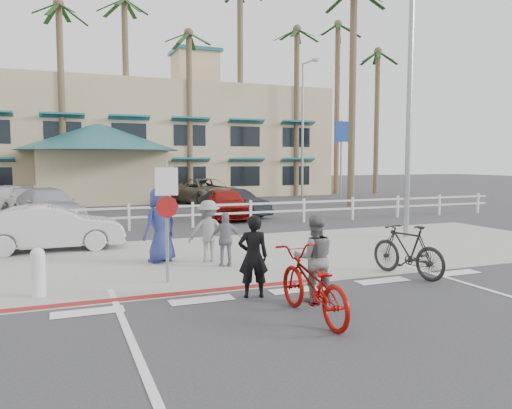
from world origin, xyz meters
name	(u,v)px	position (x,y,z in m)	size (l,w,h in m)	color
ground	(313,298)	(0.00, 0.00, 0.00)	(140.00, 140.00, 0.00)	#333335
bike_path	(376,331)	(0.00, -2.00, 0.00)	(12.00, 16.00, 0.01)	#333335
sidewalk_plaza	(234,256)	(0.00, 4.50, 0.01)	(22.00, 7.00, 0.01)	gray
cross_street	(196,235)	(0.00, 8.50, 0.00)	(40.00, 5.00, 0.01)	#333335
parking_lot	(149,210)	(0.00, 18.00, 0.00)	(50.00, 16.00, 0.01)	#333335
curb_red	(142,298)	(-3.00, 1.20, 0.01)	(7.00, 0.25, 0.02)	maroon
rail_fence	(195,215)	(0.50, 10.50, 0.50)	(29.40, 0.16, 1.00)	silver
building	(145,121)	(2.00, 31.00, 5.65)	(28.00, 16.00, 11.30)	#CDB58C
sign_post	(167,215)	(-2.30, 2.20, 1.45)	(0.50, 0.10, 2.90)	gray
bollard_0	(38,272)	(-4.80, 2.00, 0.47)	(0.26, 0.26, 0.95)	silver
streetlight_0	(409,103)	(6.50, 5.50, 4.50)	(0.60, 2.00, 9.00)	gray
streetlight_1	(303,130)	(12.00, 24.00, 4.75)	(0.60, 2.00, 9.50)	gray
info_sign	(341,158)	(14.00, 22.00, 2.80)	(1.20, 0.16, 5.60)	navy
palm_3	(61,88)	(-4.00, 25.00, 7.00)	(4.00, 4.00, 14.00)	black
palm_4	(126,86)	(0.00, 26.00, 7.50)	(4.00, 4.00, 15.00)	black
palm_5	(189,102)	(4.00, 25.00, 6.50)	(4.00, 4.00, 13.00)	black
palm_6	(240,78)	(8.00, 26.00, 8.50)	(4.00, 4.00, 17.00)	black
palm_7	(296,100)	(12.00, 25.00, 7.00)	(4.00, 4.00, 14.00)	black
palm_8	(337,97)	(16.00, 26.00, 7.50)	(4.00, 4.00, 15.00)	black
palm_9	(377,111)	(19.00, 25.00, 6.50)	(4.00, 4.00, 13.00)	black
palm_11	(353,81)	(11.00, 16.00, 7.00)	(4.00, 4.00, 14.00)	black
bike_red	(312,285)	(-0.62, -1.10, 0.57)	(0.76, 2.19, 1.15)	#830804
rider_red	(253,256)	(-1.04, 0.46, 0.79)	(0.57, 0.38, 1.57)	black
bike_black	(408,250)	(2.80, 0.80, 0.59)	(0.55, 1.95, 1.17)	black
rider_black	(314,258)	(-0.08, -0.17, 0.80)	(0.78, 0.61, 1.60)	slate
pedestrian_a	(208,231)	(-0.87, 4.00, 0.79)	(1.02, 0.59, 1.58)	gray
pedestrian_child	(226,240)	(-0.64, 3.27, 0.67)	(0.78, 0.33, 1.34)	gray
pedestrian_b	(161,225)	(-2.01, 4.40, 0.96)	(0.94, 0.61, 1.92)	navy
car_white_sedan	(51,228)	(-4.63, 7.22, 0.66)	(1.40, 4.01, 1.32)	#BDBDBD
lot_car_1	(48,206)	(-4.80, 14.29, 0.71)	(1.99, 4.89, 1.42)	#999EA7
lot_car_2	(227,203)	(2.58, 12.91, 0.69)	(1.62, 4.04, 1.37)	maroon
lot_car_3	(235,203)	(3.22, 13.63, 0.63)	(1.33, 3.82, 1.26)	black
lot_car_4	(0,200)	(-7.01, 18.71, 0.68)	(1.91, 4.69, 1.36)	silver
lot_car_5	(207,191)	(3.81, 20.38, 0.77)	(2.56, 5.54, 1.54)	#5F594A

